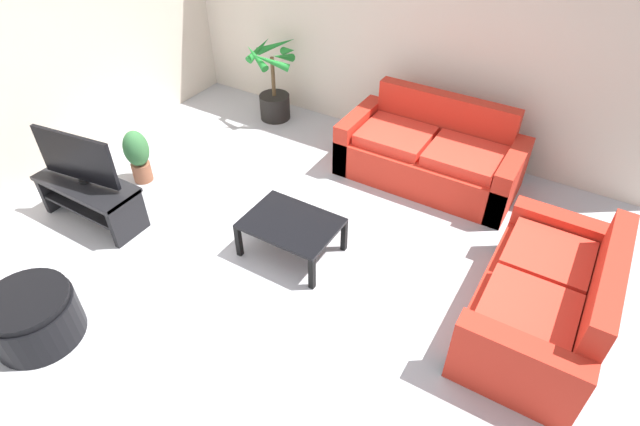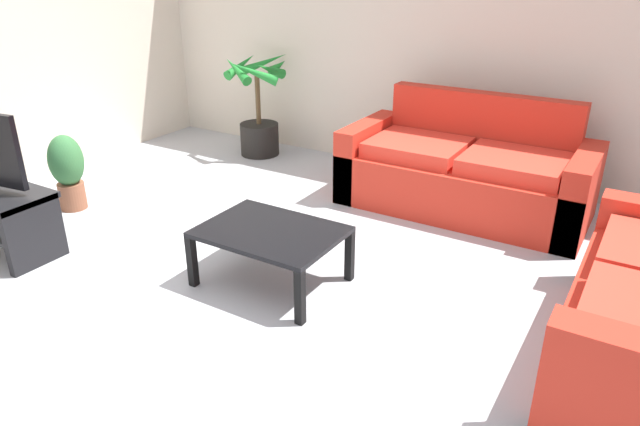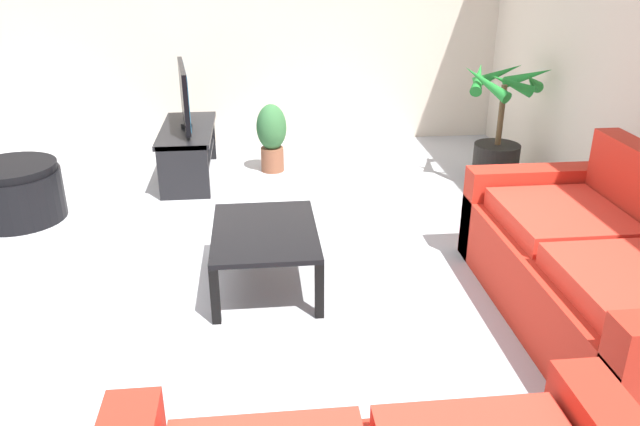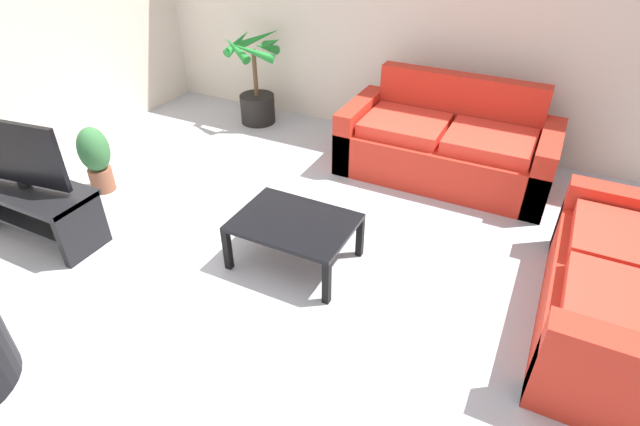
% 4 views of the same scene
% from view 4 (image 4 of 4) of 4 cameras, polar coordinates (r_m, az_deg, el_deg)
% --- Properties ---
extents(ground_plane, '(6.60, 6.60, 0.00)m').
position_cam_4_polar(ground_plane, '(3.56, -7.66, -9.40)').
color(ground_plane, '#B2B2B7').
extents(wall_back, '(6.00, 0.06, 2.70)m').
position_cam_4_polar(wall_back, '(5.42, 10.05, 22.17)').
color(wall_back, beige).
rests_on(wall_back, ground).
extents(couch_main, '(1.94, 0.90, 0.90)m').
position_cam_4_polar(couch_main, '(4.92, 14.25, 7.39)').
color(couch_main, red).
rests_on(couch_main, ground).
extents(couch_loveseat, '(0.90, 1.70, 0.90)m').
position_cam_4_polar(couch_loveseat, '(3.63, 32.27, -8.30)').
color(couch_loveseat, red).
rests_on(couch_loveseat, ground).
extents(tv_stand, '(1.10, 0.45, 0.46)m').
position_cam_4_polar(tv_stand, '(4.51, -30.14, 0.92)').
color(tv_stand, black).
rests_on(tv_stand, ground).
extents(tv, '(0.89, 0.16, 0.54)m').
position_cam_4_polar(tv, '(4.32, -31.80, 5.89)').
color(tv, black).
rests_on(tv, tv_stand).
extents(coffee_table, '(0.86, 0.63, 0.37)m').
position_cam_4_polar(coffee_table, '(3.62, -2.98, -1.52)').
color(coffee_table, black).
rests_on(coffee_table, ground).
extents(potted_palm, '(0.73, 0.77, 1.05)m').
position_cam_4_polar(potted_palm, '(5.94, -7.33, 14.08)').
color(potted_palm, black).
rests_on(potted_palm, ground).
extents(potted_plant_small, '(0.27, 0.27, 0.63)m').
position_cam_4_polar(potted_plant_small, '(4.93, -24.37, 5.90)').
color(potted_plant_small, brown).
rests_on(potted_plant_small, ground).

